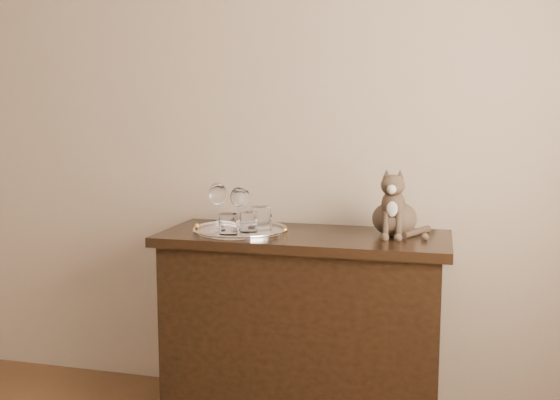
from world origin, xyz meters
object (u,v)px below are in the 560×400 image
Objects in this scene: sideboard at (303,332)px; wine_glass_d at (238,208)px; cat at (395,202)px; tumbler_a at (248,222)px; tumbler_b at (228,224)px; wine_glass_c at (218,207)px; tray at (240,231)px; tumbler_c at (262,218)px; wine_glass_b at (243,207)px.

wine_glass_d is (-0.28, -0.01, 0.52)m from sideboard.
cat reaches higher than wine_glass_d.
cat is (0.59, 0.12, 0.09)m from tumbler_a.
wine_glass_c is at bearing 132.09° from tumbler_b.
tray is at bearing -57.73° from wine_glass_d.
wine_glass_c is 0.09m from wine_glass_d.
wine_glass_d is 0.14m from tumbler_b.
wine_glass_c is at bearing -161.93° from tray.
tumbler_a is at bearing -123.21° from tumbler_c.
cat is at bearing 16.72° from tumbler_b.
tumbler_a is 0.61m from cat.
tumbler_b reaches higher than sideboard.
wine_glass_b is 2.05× the size of tumbler_a.
tumbler_a is 0.07m from tumbler_c.
tumbler_b is at bearing -97.50° from tray.
cat reaches higher than sideboard.
wine_glass_d is at bearing -178.75° from sideboard.
wine_glass_d is (0.07, 0.05, -0.01)m from wine_glass_c.
wine_glass_b is 0.85× the size of wine_glass_c.
cat is at bearing 0.70° from wine_glass_b.
sideboard is 0.59m from wine_glass_b.
wine_glass_c is at bearing -170.67° from sideboard.
tray is 0.10m from wine_glass_d.
cat is (0.65, 0.01, 0.05)m from wine_glass_b.
wine_glass_d is at bearing 90.29° from tumbler_b.
tumbler_b is 0.17m from tumbler_c.
tray is 0.12m from wine_glass_b.
tumbler_a is 0.98× the size of tumbler_b.
wine_glass_d is 0.11m from tumbler_c.
tumbler_c is at bearing 56.79° from tumbler_a.
wine_glass_b is at bearing 89.88° from tumbler_b.
tumbler_c is (0.10, -0.05, -0.04)m from wine_glass_b.
sideboard is 0.57m from tumbler_b.
wine_glass_b is 0.05m from wine_glass_d.
tray is 1.98× the size of wine_glass_c.
tray is 2.33× the size of wine_glass_b.
wine_glass_c is (-0.09, -0.03, 0.11)m from tray.
wine_glass_c is 2.04× the size of tumbler_c.
tray is 0.07m from tumbler_a.
sideboard is at bearing 0.23° from tumbler_c.
wine_glass_b is 0.61× the size of cat.
tumbler_a is (0.05, -0.03, 0.05)m from tray.
wine_glass_b is at bearing 55.58° from wine_glass_c.
sideboard is at bearing 6.37° from tray.
tumbler_b is (0.00, -0.13, -0.05)m from wine_glass_d.
cat is at bearing 8.72° from sideboard.
tumbler_a is at bearing -167.47° from cat.
wine_glass_c is 0.72× the size of cat.
cat is (0.37, 0.06, 0.57)m from sideboard.
sideboard is 4.27× the size of cat.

